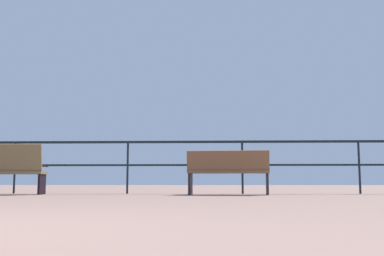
# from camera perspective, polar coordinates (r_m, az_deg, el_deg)

# --- Properties ---
(pier_railing) EXTENTS (19.34, 0.05, 1.11)m
(pier_railing) POSITION_cam_1_polar(r_m,az_deg,el_deg) (9.58, -8.16, -3.32)
(pier_railing) COLOR black
(pier_railing) RESTS_ON ground_plane
(bench_near_right) EXTENTS (1.59, 0.70, 0.84)m
(bench_near_right) POSITION_cam_1_polar(r_m,az_deg,el_deg) (8.60, 4.61, -5.29)
(bench_near_right) COLOR brown
(bench_near_right) RESTS_ON ground_plane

